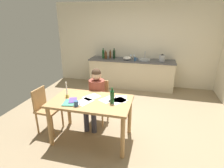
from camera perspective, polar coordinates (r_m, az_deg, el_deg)
ground_plane at (r=4.00m, az=0.93°, el=-12.27°), size 5.20×5.20×0.04m
wall_back at (r=5.99m, az=6.85°, el=12.14°), size 5.20×0.12×2.60m
kitchen_counter at (r=5.83m, az=6.03°, el=3.38°), size 2.64×0.64×0.90m
dining_table at (r=3.21m, az=-6.57°, el=-6.92°), size 1.39×0.82×0.78m
chair_at_table at (r=3.86m, az=-4.26°, el=-4.72°), size 0.43×0.43×0.89m
person_seated at (r=3.67m, az=-5.17°, el=-3.14°), size 0.34×0.60×1.19m
chair_side_empty at (r=3.75m, az=-20.13°, el=-7.03°), size 0.42×0.42×0.87m
coffee_mug at (r=2.98m, az=-11.19°, el=-6.07°), size 0.11×0.07×0.09m
candlestick at (r=3.32m, az=-14.01°, el=-2.79°), size 0.06×0.06×0.29m
book_magazine at (r=3.16m, az=-12.24°, el=-5.14°), size 0.20×0.25×0.03m
book_cookery at (r=3.12m, az=-13.24°, el=-5.76°), size 0.24×0.28×0.02m
paper_letter at (r=3.19m, az=2.70°, el=-4.71°), size 0.24×0.31×0.00m
paper_bill at (r=3.13m, az=-8.74°, el=-5.50°), size 0.31×0.35×0.00m
paper_envelope at (r=3.29m, az=-6.44°, el=-4.05°), size 0.33×0.36×0.00m
paper_receipt at (r=3.17m, az=-1.10°, el=-4.85°), size 0.34×0.36×0.00m
paper_notice at (r=3.12m, az=1.90°, el=-5.26°), size 0.35×0.36×0.00m
wine_bottle_on_table at (r=3.00m, az=0.04°, el=-4.01°), size 0.07×0.07×0.27m
sink_unit at (r=5.67m, az=10.15°, el=7.64°), size 0.36×0.36×0.24m
bottle_oil at (r=5.85m, az=-2.77°, el=9.43°), size 0.07×0.07×0.32m
bottle_vinegar at (r=5.79m, az=-1.98°, el=9.04°), size 0.08×0.08×0.25m
bottle_wine_red at (r=5.87m, az=-0.56°, el=9.26°), size 0.06×0.06×0.27m
bottle_sauce at (r=5.82m, az=0.66°, el=9.38°), size 0.08×0.08×0.32m
mixing_bowl at (r=5.64m, az=4.78°, el=8.14°), size 0.24×0.24×0.11m
stovetop_kettle at (r=5.64m, az=15.50°, el=7.94°), size 0.18×0.18×0.22m
wine_glass_near_sink at (r=5.83m, az=6.97°, el=9.00°), size 0.07×0.07×0.15m
wine_glass_by_kettle at (r=5.84m, az=5.98°, el=9.06°), size 0.07×0.07×0.15m
teacup_on_counter at (r=5.54m, az=7.33°, el=7.82°), size 0.11×0.07×0.11m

